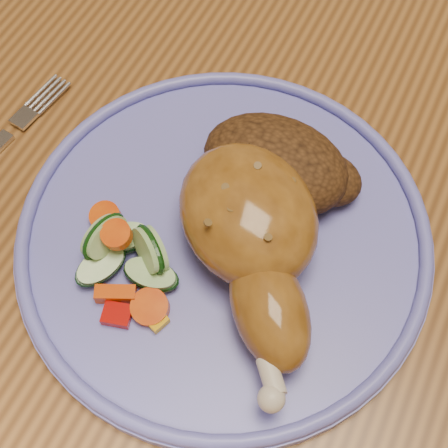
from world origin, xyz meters
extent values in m
plane|color=brown|center=(0.00, 0.00, 0.00)|extent=(4.00, 4.00, 0.00)
cube|color=brown|center=(0.00, 0.00, 0.73)|extent=(0.90, 1.40, 0.04)
cylinder|color=#4C2D16|center=(-0.18, 0.37, 0.21)|extent=(0.04, 0.04, 0.41)
cylinder|color=#4C2D16|center=(-0.18, 0.73, 0.21)|extent=(0.04, 0.04, 0.41)
cylinder|color=#6565C6|center=(-0.11, -0.13, 0.76)|extent=(0.30, 0.30, 0.01)
torus|color=#6565C6|center=(-0.11, -0.13, 0.77)|extent=(0.30, 0.30, 0.01)
ellipsoid|color=#935D1E|center=(-0.09, -0.13, 0.79)|extent=(0.14, 0.14, 0.06)
ellipsoid|color=#935D1E|center=(-0.05, -0.18, 0.78)|extent=(0.09, 0.10, 0.04)
sphere|color=beige|center=(-0.03, -0.23, 0.78)|extent=(0.02, 0.02, 0.02)
ellipsoid|color=#462811|center=(-0.09, -0.07, 0.78)|extent=(0.11, 0.08, 0.05)
ellipsoid|color=#462811|center=(-0.06, -0.07, 0.77)|extent=(0.05, 0.04, 0.03)
ellipsoid|color=#462811|center=(-0.13, -0.08, 0.77)|extent=(0.05, 0.04, 0.02)
cube|color=#A50A05|center=(-0.14, -0.22, 0.77)|extent=(0.02, 0.02, 0.01)
cube|color=#E5A507|center=(-0.12, -0.21, 0.77)|extent=(0.02, 0.02, 0.01)
cylinder|color=#EC5507|center=(-0.17, -0.18, 0.79)|extent=(0.02, 0.02, 0.01)
cylinder|color=#EC5507|center=(-0.19, -0.16, 0.77)|extent=(0.02, 0.02, 0.01)
cube|color=#EC5507|center=(-0.15, -0.21, 0.77)|extent=(0.03, 0.02, 0.01)
cylinder|color=#EC5507|center=(-0.13, -0.21, 0.77)|extent=(0.03, 0.03, 0.01)
cylinder|color=#AFD288|center=(-0.17, -0.19, 0.77)|extent=(0.05, 0.05, 0.02)
cylinder|color=#AFD288|center=(-0.14, -0.19, 0.77)|extent=(0.04, 0.04, 0.01)
cylinder|color=#AFD288|center=(-0.18, -0.18, 0.78)|extent=(0.03, 0.04, 0.04)
cylinder|color=#AFD288|center=(-0.17, -0.17, 0.77)|extent=(0.05, 0.05, 0.02)
cylinder|color=#AFD288|center=(-0.14, -0.17, 0.78)|extent=(0.04, 0.04, 0.04)
cube|color=silver|center=(-0.30, -0.10, 0.75)|extent=(0.02, 0.06, 0.00)
camera|label=1|loc=(-0.02, -0.32, 1.16)|focal=50.00mm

